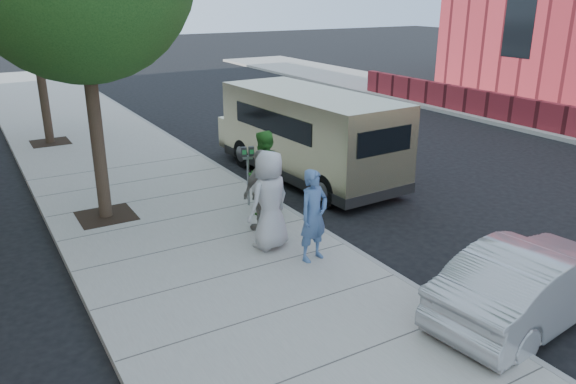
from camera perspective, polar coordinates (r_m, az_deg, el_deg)
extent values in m
plane|color=black|center=(11.77, -4.17, -4.74)|extent=(120.00, 120.00, 0.00)
cube|color=gray|center=(11.37, -8.71, -5.41)|extent=(5.00, 60.00, 0.15)
cube|color=gray|center=(12.38, 1.79, -3.04)|extent=(0.12, 60.00, 0.16)
cube|color=maroon|center=(22.01, 26.50, 6.54)|extent=(0.30, 22.00, 1.00)
cube|color=black|center=(13.14, -17.98, -2.30)|extent=(1.20, 1.20, 0.01)
cylinder|color=#38281E|center=(12.57, -18.92, 6.09)|extent=(0.28, 0.28, 3.96)
cube|color=black|center=(20.34, -22.99, 4.68)|extent=(1.20, 1.20, 0.01)
cylinder|color=#38281E|center=(20.01, -23.66, 9.54)|extent=(0.28, 0.28, 3.52)
cylinder|color=gray|center=(12.99, -4.06, 0.99)|extent=(0.06, 0.06, 1.11)
cube|color=gray|center=(12.81, -4.12, 3.52)|extent=(0.23, 0.12, 0.08)
cube|color=#2D2D30|center=(12.76, -4.51, 4.10)|extent=(0.14, 0.13, 0.22)
cube|color=#2D2D30|center=(12.79, -3.76, 4.15)|extent=(0.14, 0.13, 0.22)
cube|color=#C3B98C|center=(15.19, 2.19, 6.08)|extent=(2.46, 5.92, 2.15)
cube|color=#C3B98C|center=(17.92, -3.80, 6.38)|extent=(2.01, 0.70, 0.92)
cube|color=black|center=(12.92, 9.81, 5.10)|extent=(1.62, 0.10, 0.59)
cylinder|color=black|center=(16.50, -4.44, 3.94)|extent=(0.32, 0.83, 0.82)
cylinder|color=black|center=(17.46, 1.01, 4.87)|extent=(0.32, 0.83, 0.82)
cylinder|color=black|center=(13.33, 3.92, 0.13)|extent=(0.32, 0.83, 0.82)
cylinder|color=black|center=(14.51, 9.90, 1.50)|extent=(0.32, 0.83, 0.82)
imported|color=#A1A3A8|center=(9.51, 23.62, -8.37)|extent=(4.03, 1.85, 1.28)
imported|color=#476698|center=(10.21, 2.63, -2.40)|extent=(0.70, 0.53, 1.73)
imported|color=#35862B|center=(12.39, -2.51, 1.96)|extent=(1.13, 1.03, 1.88)
imported|color=#B4B3B6|center=(10.66, -1.88, -0.83)|extent=(1.08, 0.86, 1.94)
imported|color=gray|center=(11.54, -2.65, 0.20)|extent=(1.09, 0.71, 1.72)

